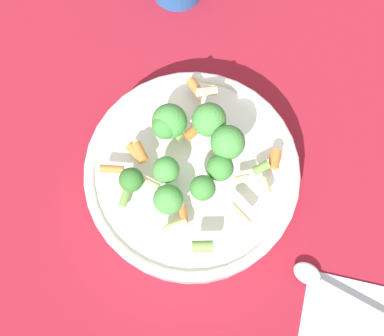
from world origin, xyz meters
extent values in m
plane|color=maroon|center=(0.00, 0.00, 0.00)|extent=(3.00, 3.00, 0.00)
cylinder|color=white|center=(0.00, 0.00, 0.02)|extent=(0.27, 0.27, 0.05)
torus|color=white|center=(0.00, 0.00, 0.05)|extent=(0.27, 0.27, 0.01)
cylinder|color=#8CB766|center=(0.04, -0.04, 0.06)|extent=(0.02, 0.02, 0.02)
sphere|color=#479342|center=(0.04, -0.04, 0.09)|extent=(0.04, 0.04, 0.04)
cylinder|color=#8CB766|center=(-0.01, -0.05, 0.07)|extent=(0.01, 0.01, 0.02)
sphere|color=#479342|center=(-0.01, -0.05, 0.10)|extent=(0.04, 0.04, 0.04)
cylinder|color=#8CB766|center=(0.07, 0.04, 0.07)|extent=(0.01, 0.01, 0.01)
sphere|color=#33722D|center=(0.07, 0.04, 0.08)|extent=(0.03, 0.03, 0.03)
cylinder|color=#8CB766|center=(-0.04, -0.03, 0.08)|extent=(0.01, 0.01, 0.02)
sphere|color=#479342|center=(-0.04, -0.03, 0.10)|extent=(0.04, 0.04, 0.04)
cylinder|color=#8CB766|center=(-0.02, 0.03, 0.08)|extent=(0.01, 0.01, 0.01)
sphere|color=#3D8438|center=(-0.02, 0.03, 0.10)|extent=(0.03, 0.03, 0.03)
cylinder|color=#8CB766|center=(0.04, -0.03, 0.08)|extent=(0.01, 0.01, 0.01)
sphere|color=#3D8438|center=(0.04, -0.03, 0.10)|extent=(0.03, 0.03, 0.03)
cylinder|color=#8CB766|center=(0.03, 0.02, 0.06)|extent=(0.01, 0.01, 0.01)
sphere|color=#479342|center=(0.03, 0.02, 0.08)|extent=(0.03, 0.03, 0.03)
cylinder|color=#8CB766|center=(0.02, 0.05, 0.06)|extent=(0.01, 0.01, 0.01)
sphere|color=#479342|center=(0.02, 0.05, 0.08)|extent=(0.04, 0.04, 0.04)
cylinder|color=#8CB766|center=(-0.03, 0.00, 0.08)|extent=(0.01, 0.01, 0.01)
sphere|color=#3D8438|center=(-0.03, 0.00, 0.10)|extent=(0.03, 0.03, 0.03)
cylinder|color=orange|center=(-0.10, -0.04, 0.06)|extent=(0.01, 0.02, 0.01)
cylinder|color=#729E4C|center=(0.07, 0.05, 0.06)|extent=(0.01, 0.03, 0.01)
cylinder|color=orange|center=(0.01, -0.04, 0.07)|extent=(0.02, 0.03, 0.01)
cylinder|color=#729E4C|center=(-0.04, 0.09, 0.08)|extent=(0.03, 0.02, 0.01)
cylinder|color=orange|center=(0.07, 0.00, 0.07)|extent=(0.03, 0.02, 0.01)
cylinder|color=orange|center=(0.02, -0.10, 0.07)|extent=(0.03, 0.03, 0.01)
cylinder|color=beige|center=(0.00, 0.08, 0.06)|extent=(0.03, 0.03, 0.01)
cylinder|color=#729E4C|center=(-0.08, -0.02, 0.07)|extent=(0.02, 0.02, 0.01)
cylinder|color=orange|center=(0.09, 0.03, 0.07)|extent=(0.03, 0.02, 0.01)
cylinder|color=orange|center=(0.07, 0.00, 0.07)|extent=(0.03, 0.03, 0.01)
cylinder|color=beige|center=(-0.07, 0.05, 0.08)|extent=(0.03, 0.03, 0.01)
cylinder|color=#729E4C|center=(0.03, -0.04, 0.07)|extent=(0.03, 0.02, 0.01)
cylinder|color=beige|center=(0.05, 0.03, 0.07)|extent=(0.03, 0.02, 0.01)
cylinder|color=orange|center=(-0.01, 0.06, 0.06)|extent=(0.02, 0.03, 0.01)
cylinder|color=beige|center=(-0.09, 0.00, 0.07)|extent=(0.02, 0.02, 0.01)
cylinder|color=beige|center=(0.01, -0.10, 0.08)|extent=(0.03, 0.02, 0.01)
cylinder|color=beige|center=(-0.06, 0.00, 0.07)|extent=(0.02, 0.02, 0.01)
cube|color=#B2BCC6|center=(-0.25, 0.12, 0.00)|extent=(0.14, 0.09, 0.01)
cylinder|color=silver|center=(-0.25, 0.10, 0.01)|extent=(0.12, 0.04, 0.01)
ellipsoid|color=silver|center=(-0.17, 0.08, 0.01)|extent=(0.04, 0.03, 0.01)
camera|label=1|loc=(-0.04, 0.17, 0.70)|focal=50.00mm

